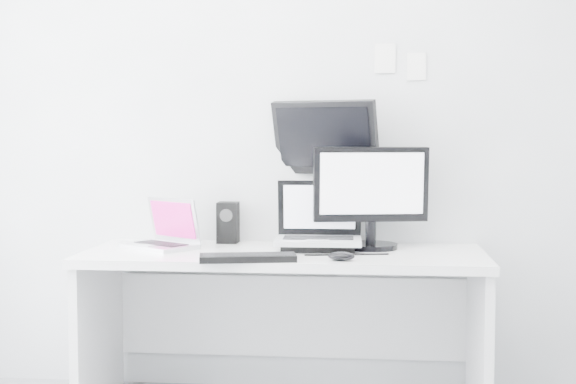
# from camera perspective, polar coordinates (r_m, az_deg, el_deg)

# --- Properties ---
(back_wall) EXTENTS (3.60, 0.00, 3.60)m
(back_wall) POSITION_cam_1_polar(r_m,az_deg,el_deg) (4.04, 0.25, 5.32)
(back_wall) COLOR silver
(back_wall) RESTS_ON ground
(desk) EXTENTS (1.80, 0.70, 0.73)m
(desk) POSITION_cam_1_polar(r_m,az_deg,el_deg) (3.80, -0.27, -9.58)
(desk) COLOR white
(desk) RESTS_ON ground
(macbook) EXTENTS (0.40, 0.38, 0.24)m
(macbook) POSITION_cam_1_polar(r_m,az_deg,el_deg) (3.86, -8.92, -2.08)
(macbook) COLOR silver
(macbook) RESTS_ON desk
(speaker) EXTENTS (0.13, 0.13, 0.20)m
(speaker) POSITION_cam_1_polar(r_m,az_deg,el_deg) (4.02, -4.16, -2.11)
(speaker) COLOR black
(speaker) RESTS_ON desk
(dell_laptop) EXTENTS (0.40, 0.31, 0.32)m
(dell_laptop) POSITION_cam_1_polar(r_m,az_deg,el_deg) (3.75, 2.11, -1.59)
(dell_laptop) COLOR #AFB2B7
(dell_laptop) RESTS_ON desk
(rear_monitor) EXTENTS (0.55, 0.35, 0.71)m
(rear_monitor) POSITION_cam_1_polar(r_m,az_deg,el_deg) (3.97, 2.71, 1.50)
(rear_monitor) COLOR black
(rear_monitor) RESTS_ON desk
(samsung_monitor) EXTENTS (0.57, 0.34, 0.49)m
(samsung_monitor) POSITION_cam_1_polar(r_m,az_deg,el_deg) (3.81, 5.77, -0.28)
(samsung_monitor) COLOR black
(samsung_monitor) RESTS_ON desk
(keyboard) EXTENTS (0.42, 0.22, 0.03)m
(keyboard) POSITION_cam_1_polar(r_m,az_deg,el_deg) (3.46, -2.79, -4.54)
(keyboard) COLOR black
(keyboard) RESTS_ON desk
(mouse) EXTENTS (0.12, 0.08, 0.04)m
(mouse) POSITION_cam_1_polar(r_m,az_deg,el_deg) (3.46, 3.69, -4.45)
(mouse) COLOR black
(mouse) RESTS_ON desk
(wall_note_0) EXTENTS (0.10, 0.00, 0.14)m
(wall_note_0) POSITION_cam_1_polar(r_m,az_deg,el_deg) (4.03, 6.70, 9.14)
(wall_note_0) COLOR white
(wall_note_0) RESTS_ON back_wall
(wall_note_1) EXTENTS (0.09, 0.00, 0.13)m
(wall_note_1) POSITION_cam_1_polar(r_m,az_deg,el_deg) (4.03, 8.85, 8.55)
(wall_note_1) COLOR white
(wall_note_1) RESTS_ON back_wall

